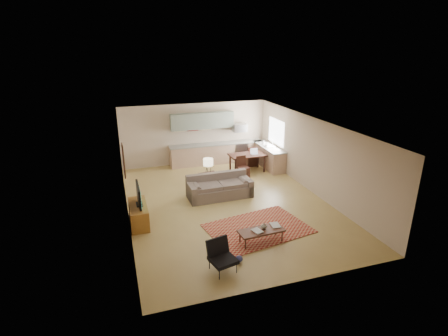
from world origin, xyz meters
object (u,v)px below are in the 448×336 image
object	(u,v)px
sofa	(220,186)
console_table	(208,183)
coffee_table	(261,236)
armchair	(223,257)
tv_credenza	(139,214)
dining_table	(247,163)

from	to	relation	value
sofa	console_table	size ratio (longest dim) A/B	3.23
coffee_table	console_table	size ratio (longest dim) A/B	1.74
console_table	armchair	bearing A→B (deg)	-111.75
armchair	console_table	distance (m)	4.75
armchair	tv_credenza	bearing A→B (deg)	106.29
dining_table	armchair	bearing A→B (deg)	-117.56
coffee_table	armchair	bearing A→B (deg)	-150.37
console_table	dining_table	bearing A→B (deg)	26.81
console_table	tv_credenza	bearing A→B (deg)	-158.22
dining_table	coffee_table	bearing A→B (deg)	-109.02
sofa	console_table	distance (m)	0.61
coffee_table	armchair	size ratio (longest dim) A/B	1.67
coffee_table	armchair	distance (m)	1.66
dining_table	console_table	bearing A→B (deg)	-144.24
dining_table	sofa	bearing A→B (deg)	-132.32
coffee_table	tv_credenza	size ratio (longest dim) A/B	0.94
console_table	dining_table	distance (m)	2.69
coffee_table	dining_table	size ratio (longest dim) A/B	0.84
sofa	tv_credenza	size ratio (longest dim) A/B	1.74
tv_credenza	console_table	size ratio (longest dim) A/B	1.85
dining_table	tv_credenza	bearing A→B (deg)	-146.93
coffee_table	console_table	distance (m)	3.78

